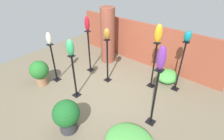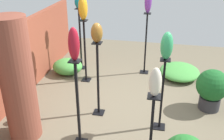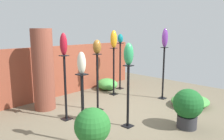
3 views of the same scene
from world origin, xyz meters
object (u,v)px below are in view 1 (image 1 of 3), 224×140
Objects in this scene: art_vase_amber at (158,34)px; potted_plant_front_left at (40,71)px; pedestal_amber at (153,67)px; art_vase_teal at (188,36)px; pedestal_jade at (75,78)px; art_vase_bronze at (107,34)px; potted_plant_walkway_edge at (67,115)px; pedestal_ruby at (89,53)px; art_vase_violet at (161,58)px; pedestal_violet at (154,100)px; art_vase_ruby at (87,24)px; pedestal_bronze at (107,63)px; brick_pillar at (108,36)px; pedestal_teal at (180,69)px; art_vase_jade at (70,48)px; art_vase_ivory at (49,38)px; pedestal_ivory at (54,65)px.

potted_plant_front_left is at bearing -142.32° from art_vase_amber.
art_vase_teal is (0.65, 0.31, 1.02)m from pedestal_amber.
pedestal_amber is (1.44, 1.75, 0.07)m from pedestal_jade.
art_vase_bronze is at bearing -153.50° from pedestal_amber.
potted_plant_walkway_edge is at bearing -49.42° from pedestal_jade.
art_vase_violet is (2.80, -0.76, 1.08)m from pedestal_ruby.
pedestal_violet is 3.15× the size of art_vase_ruby.
pedestal_bronze is (-1.93, 0.68, -0.04)m from pedestal_violet.
pedestal_ruby is 1.26m from art_vase_bronze.
art_vase_violet reaches higher than art_vase_amber.
pedestal_jade is 1.59× the size of potted_plant_front_left.
brick_pillar is 2.24m from art_vase_amber.
art_vase_ruby is at bearing 174.34° from art_vase_bronze.
art_vase_amber is at bearing -11.19° from brick_pillar.
art_vase_ruby is 0.91× the size of art_vase_amber.
art_vase_bronze is at bearing 105.62° from potted_plant_walkway_edge.
pedestal_teal is at bearing 25.91° from art_vase_amber.
pedestal_teal is 4.59× the size of art_vase_bronze.
art_vase_teal is 0.36× the size of potted_plant_walkway_edge.
art_vase_violet reaches higher than pedestal_bronze.
pedestal_teal is 1.03× the size of pedestal_violet.
pedestal_violet is 4.45× the size of art_vase_bronze.
pedestal_amber is at bearing 118.15° from art_vase_violet.
pedestal_ruby is 2.88m from pedestal_teal.
art_vase_jade reaches higher than pedestal_amber.
art_vase_ivory is (-3.17, -1.96, -0.25)m from art_vase_teal.
art_vase_ivory is at bearing -148.29° from art_vase_teal.
art_vase_ruby is at bearing 118.42° from art_vase_jade.
pedestal_ivory is 1.54× the size of potted_plant_walkway_edge.
art_vase_teal is (2.75, 0.84, 1.02)m from pedestal_ruby.
art_vase_teal is (1.88, 0.93, 1.03)m from pedestal_bronze.
potted_plant_front_left is (-1.45, -1.46, -1.10)m from art_vase_bronze.
pedestal_ruby is at bearing -165.87° from art_vase_amber.
art_vase_amber is (1.24, 0.62, 1.04)m from pedestal_bronze.
art_vase_amber is at bearing 50.49° from art_vase_jade.
art_vase_jade is at bearing -5.69° from art_vase_ivory.
art_vase_amber reaches higher than pedestal_amber.
pedestal_ruby is 1.39m from pedestal_jade.
pedestal_violet is 2.04m from pedestal_bronze.
art_vase_jade is at bearing -61.58° from art_vase_ruby.
pedestal_ivory is 1.08m from pedestal_jade.
art_vase_amber is (-0.69, 1.29, -0.05)m from art_vase_violet.
brick_pillar is 1.60× the size of pedestal_ivory.
brick_pillar is 2.31m from art_vase_jade.
art_vase_jade is at bearing -100.41° from pedestal_bronze.
art_vase_ruby reaches higher than pedestal_teal.
art_vase_bronze is 0.65× the size of art_vase_amber.
pedestal_amber reaches higher than potted_plant_walkway_edge.
pedestal_ruby is 3.05m from art_vase_teal.
art_vase_bronze is 2.33m from potted_plant_front_left.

